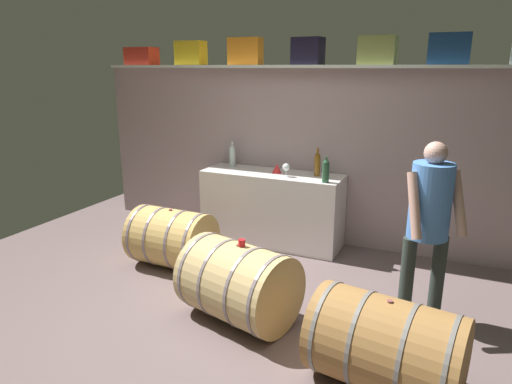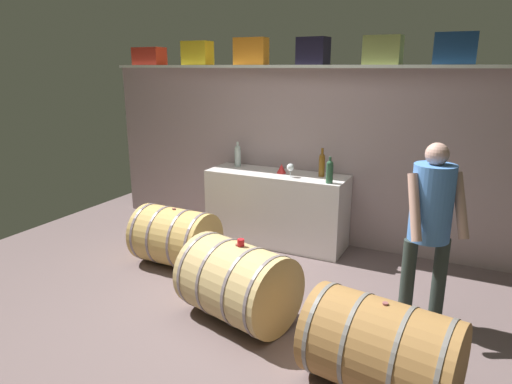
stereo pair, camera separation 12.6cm
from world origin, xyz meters
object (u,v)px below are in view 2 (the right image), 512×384
Objects in this scene: toolcase_black at (313,51)px; wine_barrel_far at (382,348)px; toolcase_orange at (251,51)px; wine_barrel_flank at (175,237)px; tasting_cup at (241,242)px; wine_barrel_near at (238,282)px; toolcase_red at (149,56)px; wine_bottle_clear at (238,155)px; toolcase_navy at (455,49)px; red_funnel at (281,169)px; toolcase_yellow at (197,53)px; wine_bottle_amber at (322,164)px; toolcase_olive at (383,50)px; wine_glass at (290,168)px; work_cabinet at (276,208)px; wine_bottle_green at (330,171)px; winemaker_pouring at (431,217)px.

wine_barrel_far is (1.31, -2.24, -1.89)m from toolcase_black.
toolcase_orange is 0.45× the size of wine_barrel_flank.
wine_barrel_near is at bearing 180.00° from tasting_cup.
wine_bottle_clear is at bearing -2.97° from toolcase_red.
toolcase_navy is at bearing -0.43° from toolcase_red.
toolcase_red is at bearing 175.15° from red_funnel.
toolcase_yellow reaches higher than wine_barrel_far.
tasting_cup is (-0.08, -1.78, -0.30)m from wine_bottle_amber.
toolcase_orange is at bearing -178.41° from toolcase_olive.
wine_barrel_far is at bearing -53.83° from wine_glass.
wine_barrel_far is (1.13, -2.14, -0.68)m from wine_bottle_amber.
wine_bottle_amber is at bearing -176.16° from toolcase_navy.
work_cabinet is (-1.07, -0.18, -1.78)m from toolcase_olive.
wine_bottle_green reaches higher than red_funnel.
toolcase_navy is 1.19× the size of wine_bottle_amber.
tasting_cup is (-0.64, -1.89, -1.51)m from toolcase_olive.
work_cabinet reaches higher than wine_barrel_flank.
toolcase_red is 2.97m from toolcase_olive.
wine_barrel_far is at bearing -74.21° from toolcase_olive.
wine_barrel_near is at bearing -76.65° from work_cabinet.
toolcase_navy is 2.98m from wine_barrel_near.
wine_bottle_amber reaches higher than tasting_cup.
toolcase_olive is at bearing -4.06° from toolcase_orange.
work_cabinet is 1.27m from wine_barrel_flank.
work_cabinet is 0.49m from red_funnel.
toolcase_yellow reaches higher than toolcase_red.
toolcase_orange reaches higher than wine_barrel_near.
toolcase_yellow is 2.23m from toolcase_olive.
wine_barrel_flank is (-0.70, -1.05, -0.12)m from work_cabinet.
toolcase_orange is 6.66× the size of tasting_cup.
red_funnel is (-1.70, -0.17, -1.30)m from toolcase_navy.
toolcase_red is 3.65m from toolcase_navy.
wine_bottle_green is at bearing -8.40° from toolcase_red.
work_cabinet reaches higher than tasting_cup.
wine_bottle_clear is at bearing 163.89° from wine_glass.
toolcase_red is 2.69m from wine_bottle_amber.
toolcase_orange is 2.50× the size of wine_glass.
toolcase_black is at bearing 178.76° from toolcase_navy.
toolcase_black is at bearing -74.01° from winemaker_pouring.
red_funnel reaches higher than work_cabinet.
toolcase_orange is 2.57m from tasting_cup.
winemaker_pouring reaches higher than work_cabinet.
wine_barrel_far is 1.23× the size of wine_barrel_flank.
wine_bottle_green reaches higher than wine_barrel_near.
toolcase_orange reaches higher than toolcase_yellow.
wine_bottle_green is 1.43m from winemaker_pouring.
toolcase_olive is at bearing -2.52° from toolcase_yellow.
toolcase_yellow is at bearing 130.13° from tasting_cup.
toolcase_navy reaches higher than toolcase_red.
wine_bottle_clear is 0.20× the size of winemaker_pouring.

